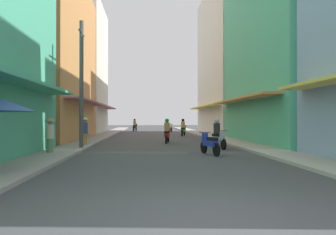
{
  "coord_description": "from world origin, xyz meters",
  "views": [
    {
      "loc": [
        -0.95,
        -4.81,
        1.54
      ],
      "look_at": [
        0.57,
        16.33,
        1.65
      ],
      "focal_mm": 33.66,
      "sensor_mm": 36.0,
      "label": 1
    }
  ],
  "objects_px": {
    "motorbike_silver": "(218,135)",
    "utility_pole": "(81,84)",
    "motorbike_white": "(170,128)",
    "motorbike_blue": "(209,143)",
    "pedestrian_foreground": "(50,134)",
    "motorbike_red": "(167,132)",
    "motorbike_black": "(135,126)",
    "motorbike_green": "(183,128)",
    "pedestrian_midway": "(85,130)"
  },
  "relations": [
    {
      "from": "motorbike_blue",
      "to": "pedestrian_midway",
      "type": "xyz_separation_m",
      "value": [
        -6.13,
        4.42,
        0.44
      ]
    },
    {
      "from": "motorbike_red",
      "to": "motorbike_silver",
      "type": "height_order",
      "value": "same"
    },
    {
      "from": "motorbike_blue",
      "to": "motorbike_green",
      "type": "distance_m",
      "value": 15.02
    },
    {
      "from": "motorbike_white",
      "to": "motorbike_blue",
      "type": "bearing_deg",
      "value": -90.55
    },
    {
      "from": "motorbike_silver",
      "to": "motorbike_black",
      "type": "height_order",
      "value": "same"
    },
    {
      "from": "motorbike_silver",
      "to": "utility_pole",
      "type": "xyz_separation_m",
      "value": [
        -6.98,
        -0.15,
        2.61
      ]
    },
    {
      "from": "motorbike_silver",
      "to": "motorbike_black",
      "type": "xyz_separation_m",
      "value": [
        -5.1,
        23.96,
        0.0
      ]
    },
    {
      "from": "motorbike_silver",
      "to": "pedestrian_midway",
      "type": "xyz_separation_m",
      "value": [
        -7.16,
        1.67,
        0.24
      ]
    },
    {
      "from": "pedestrian_foreground",
      "to": "motorbike_black",
      "type": "bearing_deg",
      "value": 84.08
    },
    {
      "from": "motorbike_green",
      "to": "pedestrian_midway",
      "type": "xyz_separation_m",
      "value": [
        -6.82,
        -10.59,
        0.24
      ]
    },
    {
      "from": "motorbike_black",
      "to": "pedestrian_midway",
      "type": "distance_m",
      "value": 22.38
    },
    {
      "from": "utility_pole",
      "to": "motorbike_green",
      "type": "bearing_deg",
      "value": 61.87
    },
    {
      "from": "motorbike_red",
      "to": "pedestrian_midway",
      "type": "distance_m",
      "value": 5.31
    },
    {
      "from": "pedestrian_midway",
      "to": "motorbike_white",
      "type": "bearing_deg",
      "value": 72.44
    },
    {
      "from": "motorbike_black",
      "to": "utility_pole",
      "type": "xyz_separation_m",
      "value": [
        -1.88,
        -24.12,
        2.61
      ]
    },
    {
      "from": "motorbike_green",
      "to": "utility_pole",
      "type": "distance_m",
      "value": 14.32
    },
    {
      "from": "motorbike_red",
      "to": "motorbike_black",
      "type": "distance_m",
      "value": 20.17
    },
    {
      "from": "motorbike_green",
      "to": "pedestrian_foreground",
      "type": "xyz_separation_m",
      "value": [
        -7.5,
        -14.7,
        0.21
      ]
    },
    {
      "from": "motorbike_red",
      "to": "motorbike_silver",
      "type": "relative_size",
      "value": 1.0
    },
    {
      "from": "motorbike_blue",
      "to": "utility_pole",
      "type": "xyz_separation_m",
      "value": [
        -5.95,
        2.59,
        2.81
      ]
    },
    {
      "from": "utility_pole",
      "to": "motorbike_red",
      "type": "bearing_deg",
      "value": 41.94
    },
    {
      "from": "motorbike_silver",
      "to": "utility_pole",
      "type": "distance_m",
      "value": 7.45
    },
    {
      "from": "motorbike_red",
      "to": "pedestrian_foreground",
      "type": "height_order",
      "value": "pedestrian_foreground"
    },
    {
      "from": "pedestrian_midway",
      "to": "motorbike_black",
      "type": "bearing_deg",
      "value": 84.72
    },
    {
      "from": "motorbike_silver",
      "to": "motorbike_white",
      "type": "xyz_separation_m",
      "value": [
        -0.79,
        21.8,
        -0.2
      ]
    },
    {
      "from": "motorbike_red",
      "to": "pedestrian_foreground",
      "type": "relative_size",
      "value": 1.11
    },
    {
      "from": "motorbike_green",
      "to": "utility_pole",
      "type": "height_order",
      "value": "utility_pole"
    },
    {
      "from": "motorbike_red",
      "to": "motorbike_blue",
      "type": "xyz_separation_m",
      "value": [
        1.35,
        -6.72,
        -0.2
      ]
    },
    {
      "from": "motorbike_silver",
      "to": "motorbike_white",
      "type": "bearing_deg",
      "value": 92.09
    },
    {
      "from": "motorbike_white",
      "to": "motorbike_red",
      "type": "bearing_deg",
      "value": -95.09
    },
    {
      "from": "motorbike_red",
      "to": "motorbike_blue",
      "type": "relative_size",
      "value": 1.01
    },
    {
      "from": "motorbike_white",
      "to": "motorbike_black",
      "type": "xyz_separation_m",
      "value": [
        -4.31,
        2.16,
        0.2
      ]
    },
    {
      "from": "motorbike_black",
      "to": "motorbike_green",
      "type": "bearing_deg",
      "value": -67.86
    },
    {
      "from": "motorbike_white",
      "to": "motorbike_blue",
      "type": "relative_size",
      "value": 1.01
    },
    {
      "from": "motorbike_silver",
      "to": "motorbike_blue",
      "type": "xyz_separation_m",
      "value": [
        -1.03,
        -2.75,
        -0.2
      ]
    },
    {
      "from": "motorbike_red",
      "to": "utility_pole",
      "type": "bearing_deg",
      "value": -138.06
    },
    {
      "from": "motorbike_green",
      "to": "pedestrian_midway",
      "type": "bearing_deg",
      "value": -122.78
    },
    {
      "from": "motorbike_white",
      "to": "motorbike_green",
      "type": "distance_m",
      "value": 9.55
    },
    {
      "from": "motorbike_black",
      "to": "pedestrian_midway",
      "type": "xyz_separation_m",
      "value": [
        -2.06,
        -22.29,
        0.24
      ]
    },
    {
      "from": "motorbike_blue",
      "to": "pedestrian_midway",
      "type": "height_order",
      "value": "pedestrian_midway"
    },
    {
      "from": "motorbike_blue",
      "to": "utility_pole",
      "type": "height_order",
      "value": "utility_pole"
    },
    {
      "from": "pedestrian_foreground",
      "to": "utility_pole",
      "type": "xyz_separation_m",
      "value": [
        0.86,
        2.28,
        2.4
      ]
    },
    {
      "from": "motorbike_red",
      "to": "motorbike_black",
      "type": "relative_size",
      "value": 1.01
    },
    {
      "from": "motorbike_silver",
      "to": "motorbike_white",
      "type": "relative_size",
      "value": 1.0
    },
    {
      "from": "motorbike_white",
      "to": "pedestrian_foreground",
      "type": "relative_size",
      "value": 1.11
    },
    {
      "from": "motorbike_black",
      "to": "motorbike_blue",
      "type": "xyz_separation_m",
      "value": [
        4.07,
        -26.71,
        -0.2
      ]
    },
    {
      "from": "motorbike_red",
      "to": "motorbike_black",
      "type": "xyz_separation_m",
      "value": [
        -2.72,
        19.98,
        0.0
      ]
    },
    {
      "from": "motorbike_silver",
      "to": "motorbike_black",
      "type": "distance_m",
      "value": 24.5
    },
    {
      "from": "utility_pole",
      "to": "pedestrian_foreground",
      "type": "bearing_deg",
      "value": -110.69
    },
    {
      "from": "pedestrian_foreground",
      "to": "utility_pole",
      "type": "relative_size",
      "value": 0.25
    }
  ]
}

